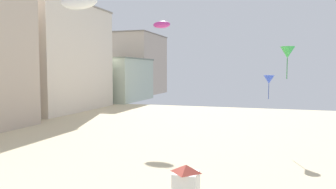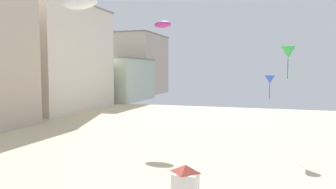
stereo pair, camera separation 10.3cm
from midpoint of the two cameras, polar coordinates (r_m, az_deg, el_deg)
name	(u,v)px [view 2 (the right image)]	position (r m, az deg, el deg)	size (l,w,h in m)	color
boardwalk_hotel_mid	(53,58)	(59.95, -19.72, 6.15)	(13.82, 19.96, 18.18)	silver
boardwalk_hotel_far	(108,79)	(76.47, -10.61, 2.67)	(17.67, 16.74, 9.64)	#B7C6B2
boardwalk_hotel_distant	(141,64)	(94.41, -4.84, 5.33)	(11.00, 19.72, 17.25)	#C6B29E
lifeguard_stand	(186,180)	(15.38, 3.32, -14.85)	(1.10, 1.10, 2.55)	white
kite_white_parafoil	(79,1)	(23.09, -15.31, 15.61)	(2.76, 0.77, 1.07)	white
kite_blue_delta	(270,80)	(31.74, 17.67, 2.54)	(0.99, 0.99, 2.26)	blue
kite_green_delta	(288,52)	(27.51, 20.62, 6.99)	(1.13, 1.13, 2.58)	green
kite_magenta_parafoil	(163,25)	(42.17, -0.88, 12.27)	(2.28, 0.63, 0.89)	#DB3D9E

